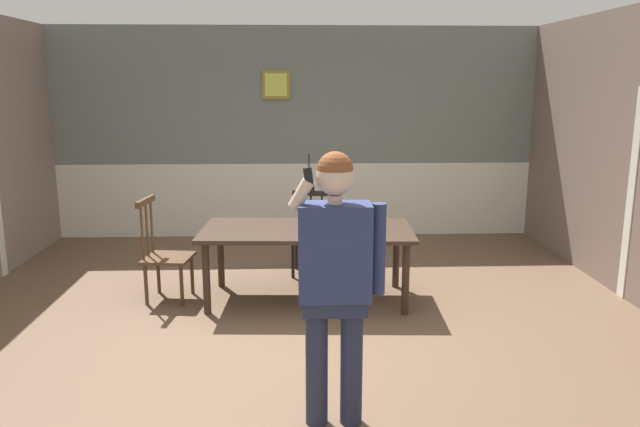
# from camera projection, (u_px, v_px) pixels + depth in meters

# --- Properties ---
(ground_plane) EXTENTS (7.38, 7.38, 0.00)m
(ground_plane) POSITION_uv_depth(u_px,v_px,m) (297.00, 320.00, 5.61)
(ground_plane) COLOR brown
(room_back_partition) EXTENTS (6.71, 0.17, 2.88)m
(room_back_partition) POSITION_uv_depth(u_px,v_px,m) (295.00, 137.00, 8.49)
(room_back_partition) COLOR slate
(room_back_partition) RESTS_ON ground_plane
(dining_table) EXTENTS (2.10, 1.09, 0.73)m
(dining_table) POSITION_uv_depth(u_px,v_px,m) (307.00, 236.00, 6.01)
(dining_table) COLOR #38281E
(dining_table) RESTS_ON ground_plane
(chair_near_window) EXTENTS (0.49, 0.49, 1.03)m
(chair_near_window) POSITION_uv_depth(u_px,v_px,m) (164.00, 254.00, 6.07)
(chair_near_window) COLOR #513823
(chair_near_window) RESTS_ON ground_plane
(chair_by_doorway) EXTENTS (0.47, 0.47, 0.93)m
(chair_by_doorway) POSITION_uv_depth(u_px,v_px,m) (310.00, 233.00, 6.91)
(chair_by_doorway) COLOR black
(chair_by_doorway) RESTS_ON ground_plane
(person_figure) EXTENTS (0.60, 0.25, 1.74)m
(person_figure) POSITION_uv_depth(u_px,v_px,m) (336.00, 270.00, 3.71)
(person_figure) COLOR #282E49
(person_figure) RESTS_ON ground_plane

